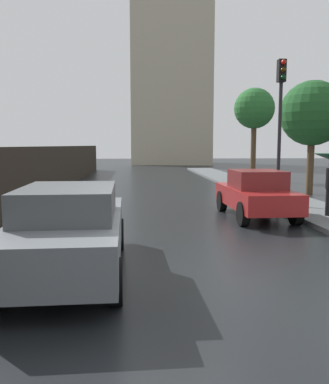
% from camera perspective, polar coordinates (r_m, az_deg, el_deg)
% --- Properties ---
extents(ground, '(120.00, 120.00, 0.00)m').
position_cam_1_polar(ground, '(6.87, 2.03, -12.10)').
color(ground, black).
extents(car_red_near_kerb, '(1.76, 3.90, 1.45)m').
position_cam_1_polar(car_red_near_kerb, '(12.58, 12.77, -0.23)').
color(car_red_near_kerb, maroon).
rests_on(car_red_near_kerb, ground).
extents(car_grey_mid_road, '(1.87, 4.58, 1.52)m').
position_cam_1_polar(car_grey_mid_road, '(7.09, -13.17, -5.06)').
color(car_grey_mid_road, slate).
rests_on(car_grey_mid_road, ground).
extents(traffic_light, '(0.26, 0.39, 4.95)m').
position_cam_1_polar(traffic_light, '(14.64, 16.08, 11.55)').
color(traffic_light, black).
rests_on(traffic_light, sidewalk_strip).
extents(street_tree_near, '(2.84, 2.84, 5.02)m').
position_cam_1_polar(street_tree_near, '(19.20, 20.17, 10.34)').
color(street_tree_near, '#4C3823').
rests_on(street_tree_near, ground).
extents(street_tree_mid, '(2.48, 2.48, 5.69)m').
position_cam_1_polar(street_tree_mid, '(25.83, 12.57, 11.33)').
color(street_tree_mid, '#4C3823').
rests_on(street_tree_mid, ground).
extents(distant_tower, '(10.26, 9.30, 37.57)m').
position_cam_1_polar(distant_tower, '(50.20, 1.49, 22.92)').
color(distant_tower, '#B2A88E').
rests_on(distant_tower, ground).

